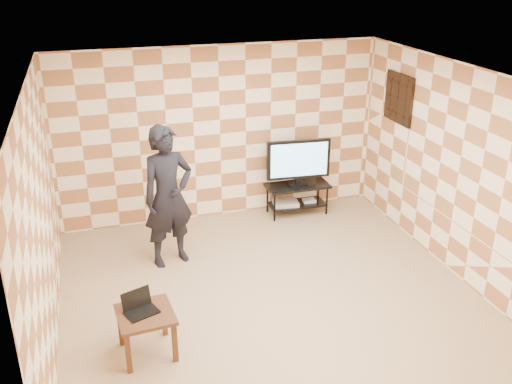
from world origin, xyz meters
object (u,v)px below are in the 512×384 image
at_px(tv, 298,160).
at_px(person, 168,196).
at_px(tv_stand, 297,192).
at_px(side_table, 146,320).

relative_size(tv, person, 0.53).
distance_m(tv_stand, person, 2.46).
height_order(tv, person, person).
height_order(tv, side_table, tv).
bearing_deg(tv, tv_stand, 94.80).
bearing_deg(person, tv, 6.51).
relative_size(tv_stand, tv, 0.99).
xyz_separation_m(side_table, person, (0.55, 1.87, 0.55)).
relative_size(side_table, person, 0.32).
bearing_deg(tv_stand, tv, -85.20).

